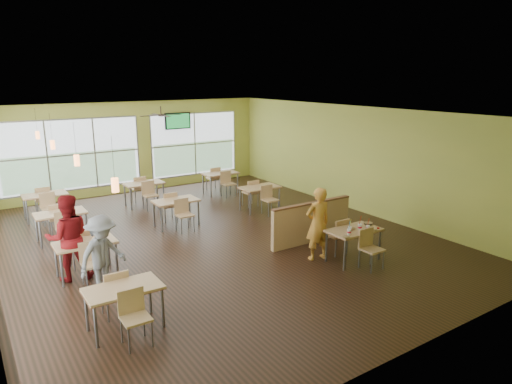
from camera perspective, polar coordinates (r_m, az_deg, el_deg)
room at (r=11.35m, az=-5.75°, el=1.71°), size 12.00×12.04×3.20m
window_bays at (r=13.39m, az=-22.15°, el=2.11°), size 9.24×10.24×2.38m
main_table at (r=10.45m, az=12.12°, el=-5.19°), size 1.22×1.52×0.87m
half_wall_divider at (r=11.48m, az=6.94°, el=-3.75°), size 2.40×0.14×1.04m
dining_tables at (r=12.71m, az=-13.47°, el=-1.76°), size 6.92×8.72×0.87m
pendant_lights at (r=10.79m, az=-22.85°, el=4.61°), size 0.11×7.31×0.86m
ceiling_fan at (r=13.86m, az=-11.79°, el=9.40°), size 1.25×1.25×0.29m
tv_backwall at (r=17.25m, az=-9.76°, el=8.76°), size 1.00×0.07×0.60m
man_plaid at (r=10.36m, az=7.74°, el=-3.96°), size 0.66×0.48×1.68m
patron_maroon at (r=9.99m, az=-22.42°, el=-5.31°), size 0.96×0.80×1.79m
patron_grey at (r=9.16m, az=-18.65°, el=-7.48°), size 1.16×0.93×1.56m
cup_blue at (r=10.02m, az=11.55°, el=-4.89°), size 0.09×0.09×0.34m
cup_yellow at (r=10.22m, az=11.66°, el=-4.54°), size 0.09×0.09×0.31m
cup_red_near at (r=10.37m, az=12.85°, el=-4.27°), size 0.10×0.10×0.36m
cup_red_far at (r=10.40m, az=13.82°, el=-4.34°), size 0.08×0.08×0.30m
food_basket at (r=10.78m, az=13.85°, el=-3.86°), size 0.21×0.21×0.05m
ketchup_cup at (r=10.58m, az=15.04°, el=-4.37°), size 0.06×0.06×0.02m
wrapper_left at (r=9.85m, az=11.18°, el=-5.50°), size 0.18×0.17×0.04m
wrapper_mid at (r=10.39m, az=11.82°, el=-4.46°), size 0.21×0.19×0.05m
wrapper_right at (r=10.45m, az=14.60°, el=-4.57°), size 0.14×0.13×0.03m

